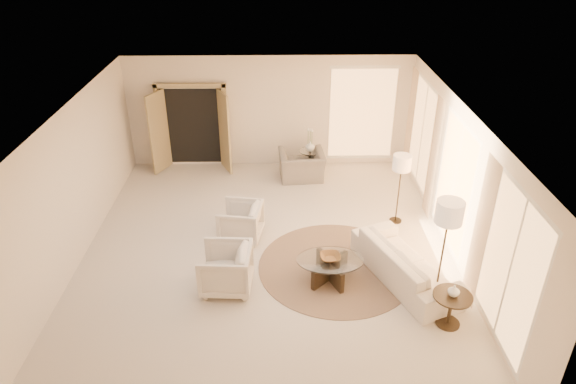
{
  "coord_description": "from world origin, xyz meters",
  "views": [
    {
      "loc": [
        0.25,
        -8.11,
        5.76
      ],
      "look_at": [
        0.4,
        0.4,
        1.1
      ],
      "focal_mm": 32.0,
      "sensor_mm": 36.0,
      "label": 1
    }
  ],
  "objects_px": {
    "accent_chair": "(302,161)",
    "side_vase": "(310,146)",
    "coffee_table": "(330,267)",
    "floor_lamp_near": "(402,166)",
    "armchair_right": "(226,267)",
    "side_table": "(310,160)",
    "armchair_left": "(240,220)",
    "end_vase": "(454,291)",
    "end_table": "(451,304)",
    "floor_lamp_far": "(449,217)",
    "sofa": "(406,263)",
    "bowl": "(330,257)"
  },
  "relations": [
    {
      "from": "armchair_right",
      "to": "floor_lamp_far",
      "type": "bearing_deg",
      "value": 89.39
    },
    {
      "from": "accent_chair",
      "to": "end_vase",
      "type": "distance_m",
      "value": 5.54
    },
    {
      "from": "floor_lamp_far",
      "to": "bowl",
      "type": "bearing_deg",
      "value": 166.3
    },
    {
      "from": "floor_lamp_far",
      "to": "end_vase",
      "type": "height_order",
      "value": "floor_lamp_far"
    },
    {
      "from": "floor_lamp_far",
      "to": "bowl",
      "type": "relative_size",
      "value": 5.1
    },
    {
      "from": "floor_lamp_near",
      "to": "side_vase",
      "type": "bearing_deg",
      "value": 126.33
    },
    {
      "from": "coffee_table",
      "to": "floor_lamp_near",
      "type": "relative_size",
      "value": 0.91
    },
    {
      "from": "armchair_right",
      "to": "bowl",
      "type": "bearing_deg",
      "value": 99.31
    },
    {
      "from": "end_table",
      "to": "bowl",
      "type": "bearing_deg",
      "value": 147.08
    },
    {
      "from": "end_vase",
      "to": "side_vase",
      "type": "height_order",
      "value": "side_vase"
    },
    {
      "from": "accent_chair",
      "to": "side_vase",
      "type": "relative_size",
      "value": 4.37
    },
    {
      "from": "armchair_right",
      "to": "side_table",
      "type": "height_order",
      "value": "armchair_right"
    },
    {
      "from": "sofa",
      "to": "armchair_right",
      "type": "height_order",
      "value": "armchair_right"
    },
    {
      "from": "end_table",
      "to": "side_vase",
      "type": "distance_m",
      "value": 5.74
    },
    {
      "from": "armchair_right",
      "to": "side_vase",
      "type": "height_order",
      "value": "armchair_right"
    },
    {
      "from": "accent_chair",
      "to": "bowl",
      "type": "xyz_separation_m",
      "value": [
        0.34,
        -3.96,
        0.01
      ]
    },
    {
      "from": "armchair_left",
      "to": "floor_lamp_far",
      "type": "distance_m",
      "value": 4.05
    },
    {
      "from": "sofa",
      "to": "side_table",
      "type": "relative_size",
      "value": 3.73
    },
    {
      "from": "armchair_right",
      "to": "floor_lamp_far",
      "type": "xyz_separation_m",
      "value": [
        3.59,
        -0.24,
        1.12
      ]
    },
    {
      "from": "sofa",
      "to": "floor_lamp_near",
      "type": "bearing_deg",
      "value": -29.78
    },
    {
      "from": "end_vase",
      "to": "accent_chair",
      "type": "bearing_deg",
      "value": 112.54
    },
    {
      "from": "sofa",
      "to": "armchair_left",
      "type": "xyz_separation_m",
      "value": [
        -2.99,
        1.36,
        0.07
      ]
    },
    {
      "from": "end_table",
      "to": "floor_lamp_far",
      "type": "relative_size",
      "value": 0.33
    },
    {
      "from": "sofa",
      "to": "coffee_table",
      "type": "height_order",
      "value": "sofa"
    },
    {
      "from": "end_table",
      "to": "side_vase",
      "type": "height_order",
      "value": "side_vase"
    },
    {
      "from": "sofa",
      "to": "armchair_left",
      "type": "bearing_deg",
      "value": 42.74
    },
    {
      "from": "accent_chair",
      "to": "floor_lamp_near",
      "type": "distance_m",
      "value": 2.9
    },
    {
      "from": "floor_lamp_far",
      "to": "sofa",
      "type": "bearing_deg",
      "value": 135.4
    },
    {
      "from": "side_vase",
      "to": "armchair_left",
      "type": "bearing_deg",
      "value": -118.0
    },
    {
      "from": "armchair_left",
      "to": "end_vase",
      "type": "relative_size",
      "value": 4.25
    },
    {
      "from": "floor_lamp_far",
      "to": "armchair_right",
      "type": "bearing_deg",
      "value": 176.12
    },
    {
      "from": "bowl",
      "to": "end_vase",
      "type": "height_order",
      "value": "end_vase"
    },
    {
      "from": "coffee_table",
      "to": "floor_lamp_near",
      "type": "distance_m",
      "value": 2.7
    },
    {
      "from": "side_table",
      "to": "bowl",
      "type": "height_order",
      "value": "side_table"
    },
    {
      "from": "floor_lamp_near",
      "to": "armchair_left",
      "type": "bearing_deg",
      "value": -170.1
    },
    {
      "from": "accent_chair",
      "to": "side_vase",
      "type": "xyz_separation_m",
      "value": [
        0.21,
        0.29,
        0.27
      ]
    },
    {
      "from": "bowl",
      "to": "end_vase",
      "type": "relative_size",
      "value": 1.87
    },
    {
      "from": "armchair_left",
      "to": "coffee_table",
      "type": "distance_m",
      "value": 2.15
    },
    {
      "from": "armchair_right",
      "to": "floor_lamp_far",
      "type": "distance_m",
      "value": 3.77
    },
    {
      "from": "coffee_table",
      "to": "floor_lamp_near",
      "type": "bearing_deg",
      "value": 50.91
    },
    {
      "from": "armchair_left",
      "to": "end_table",
      "type": "distance_m",
      "value": 4.27
    },
    {
      "from": "floor_lamp_near",
      "to": "end_vase",
      "type": "distance_m",
      "value": 3.16
    },
    {
      "from": "end_table",
      "to": "side_table",
      "type": "height_order",
      "value": "side_table"
    },
    {
      "from": "sofa",
      "to": "bowl",
      "type": "distance_m",
      "value": 1.34
    },
    {
      "from": "armchair_left",
      "to": "accent_chair",
      "type": "bearing_deg",
      "value": 162.76
    },
    {
      "from": "accent_chair",
      "to": "side_vase",
      "type": "height_order",
      "value": "accent_chair"
    },
    {
      "from": "side_table",
      "to": "side_vase",
      "type": "bearing_deg",
      "value": 0.0
    },
    {
      "from": "accent_chair",
      "to": "end_vase",
      "type": "height_order",
      "value": "accent_chair"
    },
    {
      "from": "armchair_left",
      "to": "end_vase",
      "type": "distance_m",
      "value": 4.28
    },
    {
      "from": "coffee_table",
      "to": "end_vase",
      "type": "distance_m",
      "value": 2.16
    }
  ]
}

